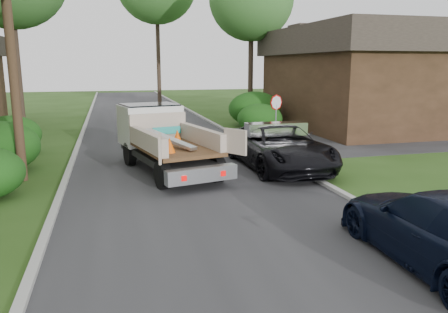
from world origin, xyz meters
TOP-DOWN VIEW (x-y plane):
  - ground at (0.00, 0.00)m, footprint 120.00×120.00m
  - road at (0.00, 10.00)m, footprint 8.00×90.00m
  - side_street at (12.00, 9.00)m, footprint 16.00×7.00m
  - curb_left at (-4.10, 10.00)m, footprint 0.20×90.00m
  - curb_right at (4.10, 10.00)m, footprint 0.20×90.00m
  - stop_sign at (5.20, 9.00)m, footprint 0.71×0.32m
  - utility_pole at (-5.48, 4.98)m, footprint 2.42×1.25m
  - house_right at (13.00, 14.00)m, footprint 9.72×12.96m
  - hedge_left_c at (-6.80, 10.00)m, footprint 2.60×2.60m
  - hedge_right_a at (5.80, 13.00)m, footprint 2.60×2.60m
  - hedge_right_b at (6.50, 16.00)m, footprint 3.38×3.38m
  - flatbed_truck at (-0.75, 5.82)m, footprint 3.83×6.55m
  - black_pickup at (3.60, 4.50)m, footprint 2.81×5.98m
  - navy_suv at (3.55, -4.09)m, footprint 2.38×5.36m

SIDE VIEW (x-z plane):
  - ground at x=0.00m, z-range 0.00..0.00m
  - road at x=0.00m, z-range -0.01..0.01m
  - side_street at x=12.00m, z-range 0.00..0.02m
  - curb_left at x=-4.10m, z-range 0.00..0.12m
  - curb_right at x=4.10m, z-range 0.00..0.12m
  - navy_suv at x=3.55m, z-range 0.00..1.53m
  - black_pickup at x=3.60m, z-range 0.00..1.65m
  - hedge_left_c at x=-6.80m, z-range 0.00..1.70m
  - hedge_right_a at x=5.80m, z-range 0.00..1.70m
  - hedge_right_b at x=6.50m, z-range 0.00..2.21m
  - flatbed_truck at x=-0.75m, z-range 0.10..2.44m
  - stop_sign at x=5.20m, z-range 0.54..3.02m
  - house_right at x=13.00m, z-range 0.06..6.26m
  - utility_pole at x=-5.48m, z-range 0.17..10.17m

